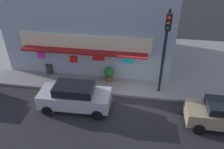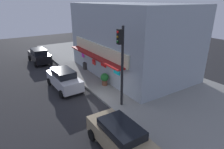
{
  "view_description": "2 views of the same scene",
  "coord_description": "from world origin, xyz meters",
  "px_view_note": "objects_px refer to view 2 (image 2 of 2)",
  "views": [
    {
      "loc": [
        0.36,
        -11.62,
        9.06
      ],
      "look_at": [
        -1.56,
        0.61,
        1.33
      ],
      "focal_mm": 34.81,
      "sensor_mm": 36.0,
      "label": 1
    },
    {
      "loc": [
        11.67,
        -6.39,
        7.31
      ],
      "look_at": [
        -0.69,
        1.54,
        1.58
      ],
      "focal_mm": 31.09,
      "sensor_mm": 36.0,
      "label": 2
    }
  ],
  "objects_px": {
    "trash_can": "(85,66)",
    "parked_car_tan": "(121,137)",
    "pedestrian": "(126,81)",
    "potted_plant_by_doorway": "(105,78)",
    "parked_car_silver": "(64,79)",
    "traffic_light": "(121,57)",
    "parked_car_black": "(39,56)"
  },
  "relations": [
    {
      "from": "trash_can",
      "to": "parked_car_tan",
      "type": "xyz_separation_m",
      "value": [
        11.92,
        -3.66,
        0.28
      ]
    },
    {
      "from": "trash_can",
      "to": "pedestrian",
      "type": "xyz_separation_m",
      "value": [
        6.79,
        0.49,
        0.58
      ]
    },
    {
      "from": "potted_plant_by_doorway",
      "to": "parked_car_silver",
      "type": "xyz_separation_m",
      "value": [
        -1.61,
        -3.11,
        0.08
      ]
    },
    {
      "from": "potted_plant_by_doorway",
      "to": "traffic_light",
      "type": "bearing_deg",
      "value": -12.77
    },
    {
      "from": "trash_can",
      "to": "pedestrian",
      "type": "height_order",
      "value": "pedestrian"
    },
    {
      "from": "pedestrian",
      "to": "parked_car_silver",
      "type": "xyz_separation_m",
      "value": [
        -3.65,
        -3.96,
        -0.25
      ]
    },
    {
      "from": "traffic_light",
      "to": "pedestrian",
      "type": "relative_size",
      "value": 3.24
    },
    {
      "from": "traffic_light",
      "to": "parked_car_tan",
      "type": "relative_size",
      "value": 1.27
    },
    {
      "from": "trash_can",
      "to": "parked_car_tan",
      "type": "bearing_deg",
      "value": -17.06
    },
    {
      "from": "parked_car_tan",
      "to": "parked_car_silver",
      "type": "xyz_separation_m",
      "value": [
        -8.78,
        0.19,
        0.05
      ]
    },
    {
      "from": "traffic_light",
      "to": "parked_car_tan",
      "type": "xyz_separation_m",
      "value": [
        3.59,
        -2.49,
        -2.91
      ]
    },
    {
      "from": "parked_car_black",
      "to": "pedestrian",
      "type": "bearing_deg",
      "value": 17.38
    },
    {
      "from": "pedestrian",
      "to": "parked_car_tan",
      "type": "relative_size",
      "value": 0.39
    },
    {
      "from": "traffic_light",
      "to": "pedestrian",
      "type": "height_order",
      "value": "traffic_light"
    },
    {
      "from": "traffic_light",
      "to": "potted_plant_by_doorway",
      "type": "distance_m",
      "value": 4.7
    },
    {
      "from": "trash_can",
      "to": "parked_car_black",
      "type": "bearing_deg",
      "value": -149.13
    },
    {
      "from": "traffic_light",
      "to": "trash_can",
      "type": "bearing_deg",
      "value": 171.99
    },
    {
      "from": "parked_car_tan",
      "to": "parked_car_black",
      "type": "distance_m",
      "value": 17.66
    },
    {
      "from": "traffic_light",
      "to": "potted_plant_by_doorway",
      "type": "relative_size",
      "value": 5.06
    },
    {
      "from": "parked_car_silver",
      "to": "pedestrian",
      "type": "bearing_deg",
      "value": 47.36
    },
    {
      "from": "parked_car_silver",
      "to": "parked_car_black",
      "type": "distance_m",
      "value": 8.88
    },
    {
      "from": "pedestrian",
      "to": "parked_car_tan",
      "type": "bearing_deg",
      "value": -38.93
    },
    {
      "from": "traffic_light",
      "to": "trash_can",
      "type": "height_order",
      "value": "traffic_light"
    },
    {
      "from": "parked_car_black",
      "to": "traffic_light",
      "type": "bearing_deg",
      "value": 9.12
    },
    {
      "from": "potted_plant_by_doorway",
      "to": "parked_car_tan",
      "type": "relative_size",
      "value": 0.25
    },
    {
      "from": "pedestrian",
      "to": "parked_car_tan",
      "type": "xyz_separation_m",
      "value": [
        5.13,
        -4.15,
        -0.3
      ]
    },
    {
      "from": "parked_car_tan",
      "to": "parked_car_silver",
      "type": "height_order",
      "value": "parked_car_silver"
    },
    {
      "from": "parked_car_black",
      "to": "potted_plant_by_doorway",
      "type": "bearing_deg",
      "value": 16.3
    },
    {
      "from": "trash_can",
      "to": "parked_car_silver",
      "type": "xyz_separation_m",
      "value": [
        3.14,
        -3.47,
        0.33
      ]
    },
    {
      "from": "potted_plant_by_doorway",
      "to": "parked_car_black",
      "type": "bearing_deg",
      "value": -163.7
    },
    {
      "from": "parked_car_tan",
      "to": "parked_car_black",
      "type": "height_order",
      "value": "parked_car_black"
    },
    {
      "from": "traffic_light",
      "to": "parked_car_black",
      "type": "xyz_separation_m",
      "value": [
        -14.07,
        -2.26,
        -2.87
      ]
    }
  ]
}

